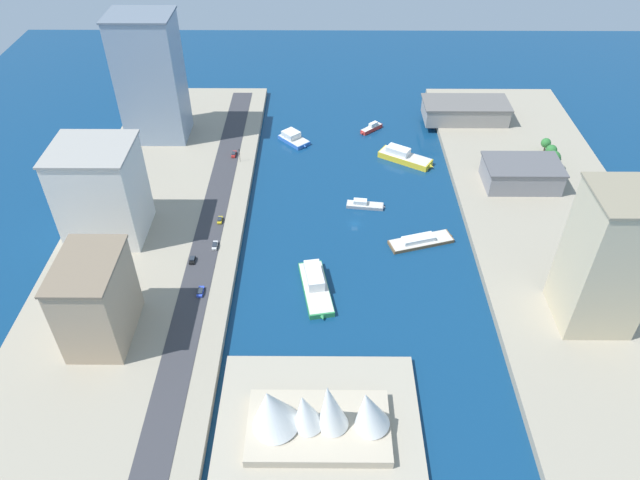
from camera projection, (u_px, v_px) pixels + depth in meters
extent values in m
plane|color=navy|center=(355.00, 224.00, 239.61)|extent=(440.00, 440.00, 0.00)
cube|color=#9E937F|center=(551.00, 222.00, 238.22)|extent=(70.00, 240.00, 3.17)
cube|color=#9E937F|center=(159.00, 220.00, 238.98)|extent=(70.00, 240.00, 3.17)
cube|color=#A89E89|center=(319.00, 432.00, 164.52)|extent=(57.78, 52.45, 2.00)
cube|color=#38383D|center=(212.00, 217.00, 237.82)|extent=(10.48, 228.00, 0.15)
cube|color=#2D8C4C|center=(316.00, 289.00, 208.88)|extent=(13.37, 28.33, 2.04)
cone|color=#2D8C4C|center=(323.00, 318.00, 198.11)|extent=(2.13, 2.13, 1.84)
cube|color=white|center=(314.00, 276.00, 209.68)|extent=(7.88, 13.99, 4.05)
cube|color=beige|center=(316.00, 287.00, 208.20)|extent=(12.83, 27.19, 0.10)
cube|color=red|center=(371.00, 129.00, 298.96)|extent=(11.70, 11.19, 1.96)
cone|color=red|center=(362.00, 133.00, 295.31)|extent=(2.49, 2.49, 1.76)
cube|color=white|center=(373.00, 124.00, 298.32)|extent=(4.98, 4.85, 2.04)
cube|color=beige|center=(372.00, 127.00, 298.30)|extent=(11.23, 10.74, 0.10)
cube|color=blue|center=(294.00, 140.00, 290.17)|extent=(16.51, 16.97, 1.87)
cone|color=blue|center=(305.00, 146.00, 285.41)|extent=(2.38, 2.38, 1.69)
cube|color=white|center=(291.00, 134.00, 289.79)|extent=(10.02, 10.07, 2.98)
cube|color=beige|center=(294.00, 138.00, 289.54)|extent=(15.85, 16.29, 0.10)
cube|color=yellow|center=(405.00, 158.00, 276.11)|extent=(25.40, 19.97, 2.84)
cone|color=yellow|center=(431.00, 166.00, 270.64)|extent=(3.52, 3.52, 2.56)
cube|color=white|center=(398.00, 151.00, 275.82)|extent=(11.95, 10.28, 3.07)
cube|color=beige|center=(405.00, 156.00, 275.17)|extent=(24.39, 19.17, 0.10)
cube|color=brown|center=(421.00, 242.00, 229.75)|extent=(26.36, 14.26, 1.39)
cone|color=brown|center=(451.00, 236.00, 232.60)|extent=(1.56, 1.56, 1.25)
cube|color=white|center=(418.00, 239.00, 228.41)|extent=(13.54, 7.88, 1.91)
cube|color=beige|center=(421.00, 240.00, 229.28)|extent=(25.30, 13.69, 0.10)
cube|color=#999EA3|center=(365.00, 205.00, 248.29)|extent=(15.97, 6.39, 1.36)
cone|color=#999EA3|center=(384.00, 207.00, 247.44)|extent=(1.37, 1.37, 1.23)
cube|color=white|center=(360.00, 202.00, 247.43)|extent=(5.95, 3.59, 2.01)
cube|color=beige|center=(365.00, 204.00, 247.82)|extent=(15.33, 6.14, 0.10)
cube|color=gray|center=(465.00, 111.00, 299.60)|extent=(41.73, 19.55, 8.76)
cube|color=slate|center=(466.00, 103.00, 296.56)|extent=(43.40, 20.33, 0.80)
cube|color=#8C9EB2|center=(151.00, 79.00, 271.56)|extent=(27.99, 22.42, 57.97)
cube|color=slate|center=(138.00, 15.00, 252.87)|extent=(29.11, 23.31, 0.80)
cube|color=#C6B793|center=(608.00, 261.00, 180.69)|extent=(21.93, 21.99, 48.57)
cube|color=gray|center=(635.00, 195.00, 164.98)|extent=(22.81, 22.87, 0.80)
cube|color=gray|center=(521.00, 174.00, 253.42)|extent=(31.33, 19.81, 9.67)
cube|color=#59595C|center=(524.00, 164.00, 250.09)|extent=(32.58, 20.60, 0.80)
cube|color=silver|center=(102.00, 193.00, 219.01)|extent=(28.27, 25.68, 37.03)
cube|color=#9D9992|center=(89.00, 149.00, 206.98)|extent=(29.40, 26.71, 0.80)
cube|color=tan|center=(97.00, 300.00, 181.23)|extent=(17.87, 26.73, 28.87)
cube|color=#7C6B55|center=(84.00, 265.00, 171.79)|extent=(18.59, 27.80, 0.80)
cylinder|color=black|center=(219.00, 218.00, 236.54)|extent=(0.26, 0.64, 0.64)
cylinder|color=black|center=(222.00, 218.00, 236.54)|extent=(0.26, 0.64, 0.64)
cylinder|color=black|center=(218.00, 223.00, 234.13)|extent=(0.26, 0.64, 0.64)
cylinder|color=black|center=(221.00, 223.00, 234.14)|extent=(0.26, 0.64, 0.64)
cube|color=yellow|center=(220.00, 220.00, 235.16)|extent=(1.75, 4.47, 0.75)
cube|color=#262D38|center=(220.00, 219.00, 234.56)|extent=(1.53, 2.51, 0.60)
cylinder|color=black|center=(214.00, 243.00, 224.30)|extent=(0.26, 0.64, 0.64)
cylinder|color=black|center=(218.00, 243.00, 224.31)|extent=(0.26, 0.64, 0.64)
cylinder|color=black|center=(212.00, 249.00, 221.72)|extent=(0.26, 0.64, 0.64)
cylinder|color=black|center=(216.00, 249.00, 221.73)|extent=(0.26, 0.64, 0.64)
cube|color=white|center=(215.00, 246.00, 222.79)|extent=(1.84, 4.81, 0.90)
cube|color=#262D38|center=(215.00, 244.00, 222.16)|extent=(1.59, 2.70, 0.53)
cylinder|color=black|center=(199.00, 289.00, 205.25)|extent=(0.26, 0.64, 0.64)
cylinder|color=black|center=(204.00, 289.00, 205.22)|extent=(0.26, 0.64, 0.64)
cylinder|color=black|center=(197.00, 296.00, 202.52)|extent=(0.26, 0.64, 0.64)
cylinder|color=black|center=(202.00, 296.00, 202.50)|extent=(0.26, 0.64, 0.64)
cube|color=blue|center=(201.00, 292.00, 203.71)|extent=(2.02, 5.07, 0.72)
cube|color=#262D38|center=(200.00, 291.00, 203.12)|extent=(1.76, 2.85, 0.52)
cylinder|color=black|center=(194.00, 263.00, 215.48)|extent=(0.25, 0.64, 0.64)
cylinder|color=black|center=(189.00, 263.00, 215.48)|extent=(0.25, 0.64, 0.64)
cylinder|color=black|center=(195.00, 258.00, 217.75)|extent=(0.25, 0.64, 0.64)
cylinder|color=black|center=(191.00, 258.00, 217.75)|extent=(0.25, 0.64, 0.64)
cube|color=black|center=(192.00, 260.00, 216.45)|extent=(1.94, 4.21, 0.72)
cube|color=#262D38|center=(192.00, 258.00, 216.19)|extent=(1.70, 2.36, 0.61)
cylinder|color=black|center=(233.00, 153.00, 275.69)|extent=(0.27, 0.65, 0.64)
cylinder|color=black|center=(236.00, 153.00, 275.65)|extent=(0.27, 0.65, 0.64)
cylinder|color=black|center=(232.00, 157.00, 272.88)|extent=(0.27, 0.65, 0.64)
cylinder|color=black|center=(235.00, 157.00, 272.85)|extent=(0.27, 0.65, 0.64)
cube|color=red|center=(234.00, 154.00, 274.06)|extent=(1.85, 5.24, 0.87)
cube|color=#262D38|center=(234.00, 153.00, 273.42)|extent=(1.59, 2.95, 0.49)
cylinder|color=black|center=(240.00, 156.00, 268.99)|extent=(0.18, 0.18, 5.50)
cube|color=black|center=(239.00, 150.00, 266.93)|extent=(0.36, 0.36, 1.00)
sphere|color=red|center=(239.00, 149.00, 266.70)|extent=(0.24, 0.24, 0.24)
sphere|color=yellow|center=(239.00, 150.00, 266.93)|extent=(0.24, 0.24, 0.24)
sphere|color=green|center=(239.00, 151.00, 267.15)|extent=(0.24, 0.24, 0.24)
cube|color=#BCAD93|center=(319.00, 427.00, 162.93)|extent=(39.71, 22.77, 3.00)
cone|color=white|center=(369.00, 410.00, 157.51)|extent=(12.26, 9.97, 15.36)
cone|color=white|center=(330.00, 406.00, 156.63)|extent=(10.34, 8.60, 17.58)
cone|color=white|center=(305.00, 411.00, 158.02)|extent=(10.00, 8.51, 13.43)
cone|color=white|center=(271.00, 409.00, 157.56)|extent=(15.27, 13.57, 15.70)
cylinder|color=brown|center=(544.00, 149.00, 276.61)|extent=(0.50, 0.50, 2.80)
sphere|color=#2D7233|center=(546.00, 143.00, 274.56)|extent=(4.56, 4.56, 4.56)
cylinder|color=brown|center=(549.00, 157.00, 270.50)|extent=(0.50, 0.50, 3.20)
sphere|color=#2D7233|center=(551.00, 150.00, 268.16)|extent=(5.16, 5.16, 5.16)
cylinder|color=brown|center=(551.00, 166.00, 264.11)|extent=(0.50, 0.50, 3.62)
sphere|color=#2D7233|center=(553.00, 158.00, 261.29)|extent=(6.52, 6.52, 6.52)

